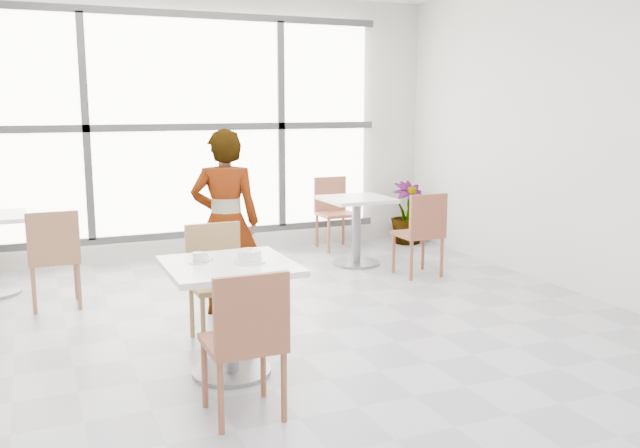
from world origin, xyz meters
name	(u,v)px	position (x,y,z in m)	size (l,w,h in m)	color
floor	(303,357)	(0.00, 0.00, 0.00)	(7.00, 7.00, 0.00)	#9E9EA5
wall_back	(187,127)	(0.00, 3.50, 1.50)	(6.00, 6.00, 0.00)	silver
wall_right	(634,135)	(3.00, 0.00, 1.50)	(7.00, 7.00, 0.00)	silver
window	(189,127)	(0.00, 3.44, 1.50)	(4.60, 0.07, 2.52)	white
main_table	(230,297)	(-0.55, -0.09, 0.52)	(0.80, 0.80, 0.75)	white
chair_near	(247,335)	(-0.65, -0.78, 0.50)	(0.42, 0.42, 0.87)	#95553B
chair_far	(217,274)	(-0.44, 0.62, 0.50)	(0.42, 0.42, 0.87)	#9A7849
oatmeal_bowl	(249,256)	(-0.42, -0.13, 0.79)	(0.21, 0.21, 0.09)	white
coffee_cup	(199,258)	(-0.72, -0.01, 0.78)	(0.16, 0.13, 0.07)	silver
person	(226,222)	(-0.20, 1.22, 0.78)	(0.57, 0.37, 1.56)	black
bg_table_right	(356,221)	(1.58, 2.36, 0.49)	(0.70, 0.70, 0.75)	silver
bg_chair_left_near	(54,253)	(-1.54, 1.90, 0.50)	(0.42, 0.42, 0.87)	#946245
bg_chair_right_near	(422,229)	(1.96, 1.61, 0.50)	(0.42, 0.42, 0.87)	brown
bg_chair_right_far	(333,208)	(1.73, 3.28, 0.50)	(0.42, 0.42, 0.87)	#A25D44
plant_right	(408,213)	(2.70, 3.14, 0.39)	(0.44, 0.44, 0.79)	#608D3F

